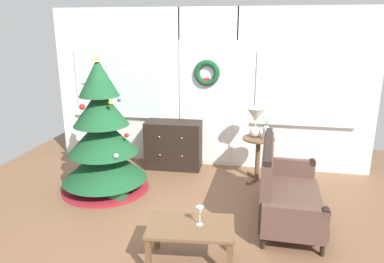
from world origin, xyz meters
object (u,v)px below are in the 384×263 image
Objects in this scene: christmas_tree at (103,142)px; settee_sofa at (282,190)px; gift_box at (119,192)px; coffee_table at (191,231)px; wine_glass at (200,212)px; table_lamp at (256,118)px; flower_vase at (266,132)px; dresser_cabinet at (174,145)px; side_table at (258,150)px.

christmas_tree is 1.28× the size of settee_sofa.
christmas_tree is at bearing 138.81° from gift_box.
coffee_table is at bearing -42.94° from christmas_tree.
christmas_tree is at bearing 139.09° from wine_glass.
settee_sofa is 1.70× the size of coffee_table.
gift_box is at bearing -41.19° from christmas_tree.
table_lamp reaches higher than flower_vase.
dresser_cabinet is 0.60× the size of settee_sofa.
wine_glass is at bearing -128.33° from settee_sofa.
side_table reaches higher than coffee_table.
wine_glass reaches higher than coffee_table.
coffee_table is at bearing -104.90° from side_table.
side_table reaches higher than wine_glass.
table_lamp is (2.07, 0.79, 0.24)m from christmas_tree.
dresser_cabinet is 2.18m from settee_sofa.
side_table is 2.22m from wine_glass.
wine_glass is (1.63, -1.41, -0.16)m from christmas_tree.
gift_box is (-0.45, -1.28, -0.28)m from dresser_cabinet.
wine_glass is at bearing -70.22° from dresser_cabinet.
coffee_table is (1.55, -1.44, -0.36)m from christmas_tree.
christmas_tree is 2.23m from table_lamp.
flower_vase is at bearing 74.10° from wine_glass.
side_table is (1.37, -0.26, 0.09)m from dresser_cabinet.
flower_vase is (1.47, -0.32, 0.40)m from dresser_cabinet.
dresser_cabinet is 2.62× the size of flower_vase.
wine_glass is (-0.44, -2.20, -0.40)m from table_lamp.
wine_glass is at bearing -40.85° from gift_box.
settee_sofa is at bearing -78.28° from flower_vase.
flower_vase is 1.79× the size of wine_glass.
settee_sofa is at bearing 49.66° from coffee_table.
coffee_table is 4.58× the size of wine_glass.
dresser_cabinet is 2.57m from coffee_table.
settee_sofa reaches higher than dresser_cabinet.
settee_sofa is at bearing -39.28° from dresser_cabinet.
coffee_table is at bearing -107.77° from flower_vase.
dresser_cabinet is 1.55m from flower_vase.
dresser_cabinet is 4.34× the size of gift_box.
flower_vase is (0.16, -0.10, -0.17)m from table_lamp.
settee_sofa is 2.16m from gift_box.
gift_box is (-1.76, -1.06, -0.85)m from table_lamp.
side_table is 0.48m from table_lamp.
settee_sofa is 4.33× the size of flower_vase.
table_lamp is 2.22m from gift_box.
christmas_tree is 9.93× the size of wine_glass.
settee_sofa reaches higher than coffee_table.
flower_vase is (-0.22, 1.07, 0.41)m from settee_sofa.
table_lamp is 2.26× the size of wine_glass.
dresser_cabinet is 1.03× the size of coffee_table.
gift_box is at bearing -150.71° from side_table.
wine_glass is 1.80m from gift_box.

